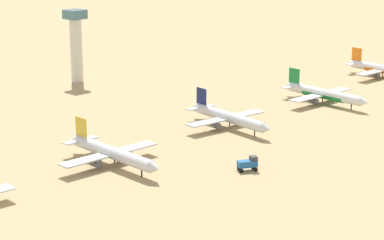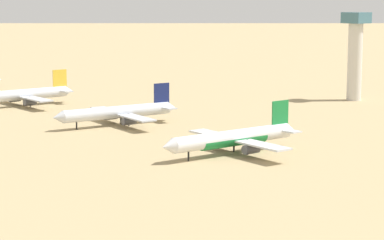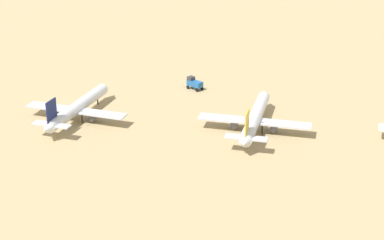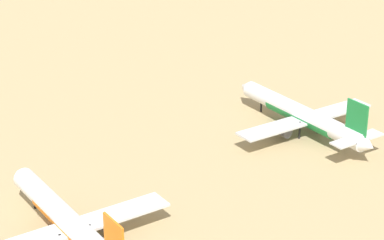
# 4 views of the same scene
# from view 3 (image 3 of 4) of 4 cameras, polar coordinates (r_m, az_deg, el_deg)

# --- Properties ---
(ground_plane) EXTENTS (1800.00, 1800.00, 0.00)m
(ground_plane) POSITION_cam_3_polar(r_m,az_deg,el_deg) (189.70, -9.75, 0.26)
(ground_plane) COLOR tan
(parked_jet_1) EXTENTS (37.72, 30.63, 10.88)m
(parked_jet_1) POSITION_cam_3_polar(r_m,az_deg,el_deg) (177.34, 5.50, 0.16)
(parked_jet_1) COLOR silver
(parked_jet_1) RESTS_ON ground
(parked_jet_2) EXTENTS (36.86, 30.09, 10.64)m
(parked_jet_2) POSITION_cam_3_polar(r_m,az_deg,el_deg) (186.75, -9.95, 1.07)
(parked_jet_2) COLOR silver
(parked_jet_2) RESTS_ON ground
(service_truck) EXTENTS (4.95, 5.68, 3.90)m
(service_truck) POSITION_cam_3_polar(r_m,az_deg,el_deg) (208.02, 0.20, 3.24)
(service_truck) COLOR #1E5999
(service_truck) RESTS_ON ground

